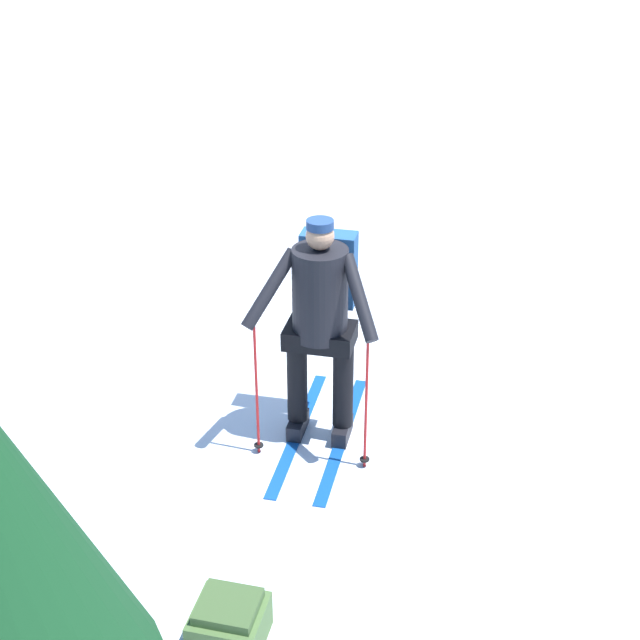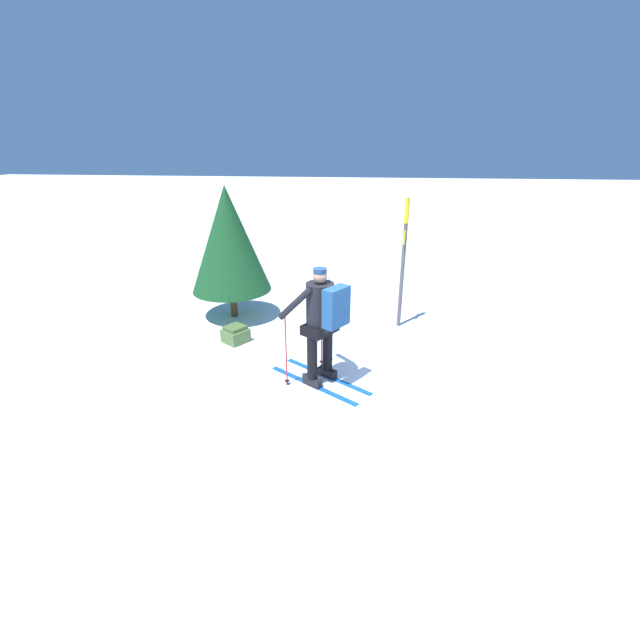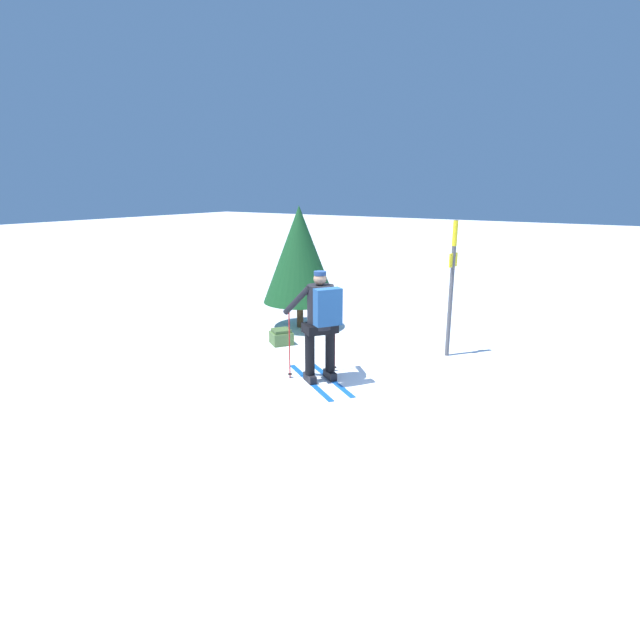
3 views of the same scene
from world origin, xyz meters
name	(u,v)px [view 2 (image 2 of 3)]	position (x,y,z in m)	size (l,w,h in m)	color
ground_plane	(362,390)	(0.00, 0.00, 0.00)	(80.00, 80.00, 0.00)	white
skier	(322,318)	(0.59, -0.17, 1.03)	(1.59, 1.26, 1.73)	#144C9E
dropped_backpack	(236,334)	(2.27, -1.37, 0.14)	(0.53, 0.53, 0.30)	#4C6B38
trail_marker	(404,254)	(-0.64, -2.45, 1.42)	(0.08, 0.24, 2.40)	#4C4C51
pine_tree	(228,240)	(2.67, -2.56, 1.57)	(1.55, 1.55, 2.58)	#4C331E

